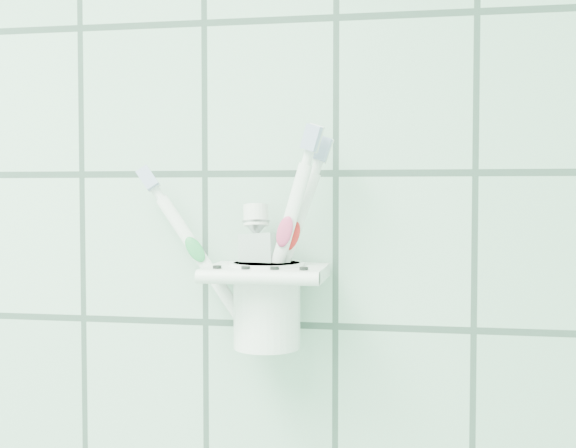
# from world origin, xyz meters

# --- Properties ---
(holder_bracket) EXTENTS (0.12, 0.10, 0.04)m
(holder_bracket) POSITION_xyz_m (0.63, 1.15, 1.31)
(holder_bracket) COLOR white
(holder_bracket) RESTS_ON wall_back
(cup) EXTENTS (0.07, 0.07, 0.08)m
(cup) POSITION_xyz_m (0.63, 1.16, 1.28)
(cup) COLOR white
(cup) RESTS_ON holder_bracket
(toothbrush_pink) EXTENTS (0.11, 0.02, 0.20)m
(toothbrush_pink) POSITION_xyz_m (0.62, 1.16, 1.35)
(toothbrush_pink) COLOR white
(toothbrush_pink) RESTS_ON cup
(toothbrush_blue) EXTENTS (0.07, 0.03, 0.21)m
(toothbrush_blue) POSITION_xyz_m (0.62, 1.15, 1.35)
(toothbrush_blue) COLOR white
(toothbrush_blue) RESTS_ON cup
(toothbrush_orange) EXTENTS (0.07, 0.03, 0.22)m
(toothbrush_orange) POSITION_xyz_m (0.62, 1.16, 1.35)
(toothbrush_orange) COLOR white
(toothbrush_orange) RESTS_ON cup
(toothpaste_tube) EXTENTS (0.04, 0.04, 0.14)m
(toothpaste_tube) POSITION_xyz_m (0.62, 1.15, 1.32)
(toothpaste_tube) COLOR silver
(toothpaste_tube) RESTS_ON cup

